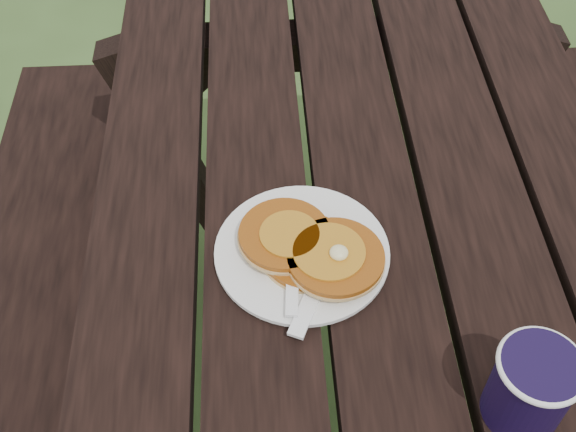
{
  "coord_description": "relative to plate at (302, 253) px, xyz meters",
  "views": [
    {
      "loc": [
        -0.15,
        -0.47,
        1.48
      ],
      "look_at": [
        -0.11,
        0.11,
        0.8
      ],
      "focal_mm": 45.0,
      "sensor_mm": 36.0,
      "label": 1
    }
  ],
  "objects": [
    {
      "name": "plate",
      "position": [
        0.0,
        0.0,
        0.0
      ],
      "size": [
        0.27,
        0.27,
        0.01
      ],
      "primitive_type": "cylinder",
      "rotation": [
        0.0,
        0.0,
        0.3
      ],
      "color": "white",
      "rests_on": "picnic_table"
    },
    {
      "name": "pancake_stack",
      "position": [
        0.01,
        -0.01,
        0.02
      ],
      "size": [
        0.18,
        0.16,
        0.04
      ],
      "rotation": [
        0.0,
        0.0,
        -0.3
      ],
      "color": "#9C4E11",
      "rests_on": "plate"
    },
    {
      "name": "knife",
      "position": [
        0.02,
        -0.05,
        0.01
      ],
      "size": [
        0.09,
        0.17,
        0.0
      ],
      "primitive_type": "cube",
      "rotation": [
        0.0,
        0.0,
        -0.42
      ],
      "color": "white",
      "rests_on": "plate"
    },
    {
      "name": "fork",
      "position": [
        -0.02,
        -0.05,
        0.01
      ],
      "size": [
        0.04,
        0.16,
        0.01
      ],
      "primitive_type": null,
      "rotation": [
        0.0,
        0.0,
        -0.08
      ],
      "color": "white",
      "rests_on": "plate"
    },
    {
      "name": "coffee_cup",
      "position": [
        0.22,
        -0.23,
        0.05
      ],
      "size": [
        0.09,
        0.09,
        0.1
      ],
      "rotation": [
        0.0,
        0.0,
        0.07
      ],
      "color": "black",
      "rests_on": "picnic_table"
    }
  ]
}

